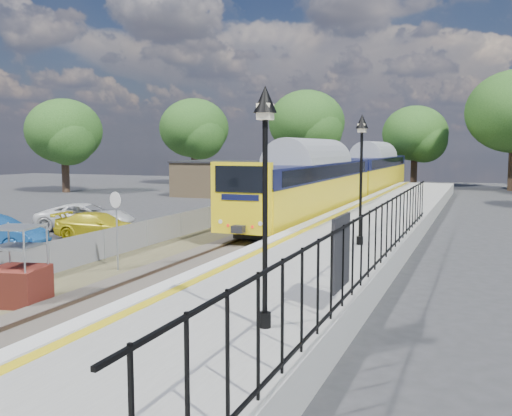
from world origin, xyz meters
The scene contains 15 objects.
ground centered at (0.00, 0.00, 0.00)m, with size 120.00×120.00×0.00m, color #2D2D30.
track_bed centered at (-0.47, 9.67, 0.09)m, with size 5.90×80.00×0.29m.
platform centered at (4.20, 8.00, 0.45)m, with size 5.00×70.00×0.90m, color gray.
platform_edge centered at (2.14, 8.00, 0.90)m, with size 0.90×70.00×0.01m.
victorian_lamp_south centered at (5.50, -4.00, 4.30)m, with size 0.44×0.44×4.60m.
victorian_lamp_north centered at (5.30, 6.00, 4.30)m, with size 0.44×0.44×4.60m.
palisade_fence centered at (6.55, 2.24, 1.84)m, with size 0.12×26.00×2.00m.
wire_fence centered at (-4.20, 12.00, 0.60)m, with size 0.06×52.00×1.20m.
outbuilding centered at (-10.91, 31.21, 1.52)m, with size 10.80×10.10×3.12m.
tree_line centered at (1.40, 42.00, 6.61)m, with size 56.80×43.80×11.88m.
train centered at (0.00, 28.00, 2.34)m, with size 2.82×40.83×3.51m.
brick_plinth centered at (-2.50, -2.15, 1.07)m, with size 1.66×1.66×2.24m.
speed_sign centered at (-2.50, 2.44, 1.93)m, with size 0.55×0.19×2.83m.
car_yellow centered at (-7.58, 8.13, 0.63)m, with size 1.75×4.31×1.25m, color gold.
car_white centered at (-10.00, 10.25, 0.70)m, with size 2.32×5.04×1.40m, color white.
Camera 1 is at (9.32, -13.99, 4.38)m, focal length 40.00 mm.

